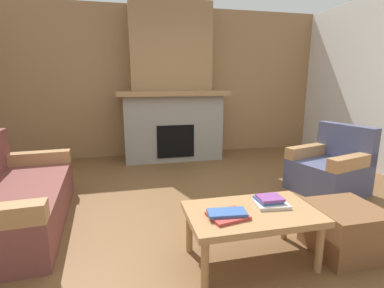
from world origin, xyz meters
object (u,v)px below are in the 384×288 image
object	(u,v)px
couch	(10,199)
ottoman	(344,229)
armchair	(330,169)
coffee_table	(252,217)
fireplace	(171,94)

from	to	relation	value
couch	ottoman	xyz separation A→B (m)	(2.84, -1.10, -0.09)
armchair	coffee_table	distance (m)	1.98
ottoman	coffee_table	bearing A→B (deg)	175.84
armchair	coffee_table	bearing A→B (deg)	-144.58
ottoman	fireplace	bearing A→B (deg)	105.09
fireplace	ottoman	size ratio (longest dim) A/B	5.19
couch	armchair	world-z (taller)	same
couch	coffee_table	bearing A→B (deg)	-27.02
armchair	ottoman	xyz separation A→B (m)	(-0.80, -1.21, -0.09)
armchair	ottoman	bearing A→B (deg)	-123.67
fireplace	ottoman	distance (m)	3.58
fireplace	armchair	world-z (taller)	fireplace
couch	ottoman	size ratio (longest dim) A/B	3.56
armchair	fireplace	bearing A→B (deg)	128.68
armchair	ottoman	world-z (taller)	armchair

